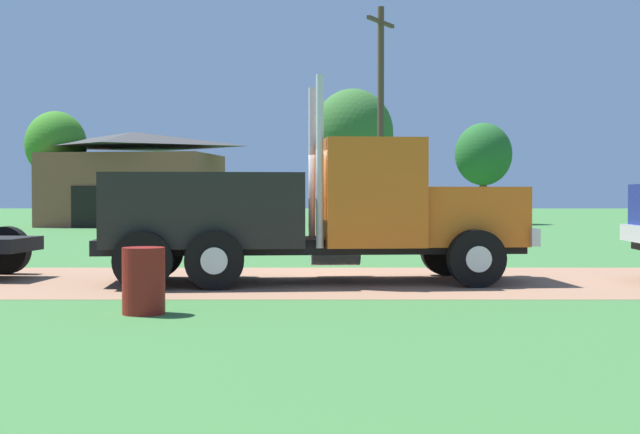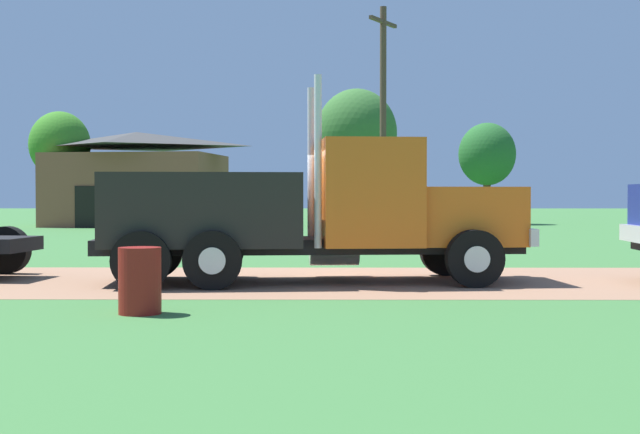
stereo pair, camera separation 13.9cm
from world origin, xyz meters
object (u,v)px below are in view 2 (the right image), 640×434
Objects in this scene: truck_foreground_white at (308,213)px; steel_barrel at (140,281)px; shed_building at (137,181)px; utility_pole_near at (383,116)px.

truck_foreground_white is 8.86× the size of steel_barrel.
shed_building is at bearing 102.49° from steel_barrel.
steel_barrel is at bearing -77.51° from shed_building.
truck_foreground_white reaches higher than steel_barrel.
utility_pole_near reaches higher than steel_barrel.
steel_barrel is 0.09× the size of shed_building.
steel_barrel is 0.10× the size of utility_pole_near.
truck_foreground_white is 32.66m from shed_building.
steel_barrel is at bearing -117.02° from truck_foreground_white.
truck_foreground_white is 5.09m from steel_barrel.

